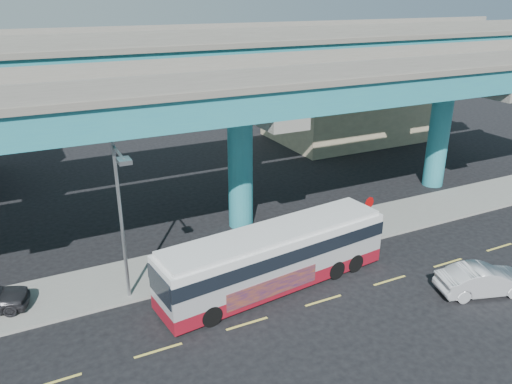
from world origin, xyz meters
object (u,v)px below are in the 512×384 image
transit_bus (275,255)px  street_lamp (122,204)px  stop_sign (369,208)px  sedan (483,280)px

transit_bus → street_lamp: street_lamp is taller
street_lamp → transit_bus: bearing=-12.8°
stop_sign → transit_bus: bearing=-151.1°
transit_bus → sedan: transit_bus is taller
sedan → transit_bus: bearing=76.6°
transit_bus → sedan: (8.62, -5.04, -0.96)m
transit_bus → sedan: 10.03m
transit_bus → street_lamp: bearing=160.5°
sedan → stop_sign: stop_sign is taller
transit_bus → sedan: bearing=-36.9°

